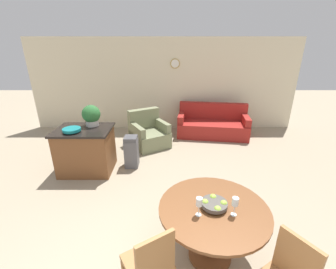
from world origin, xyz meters
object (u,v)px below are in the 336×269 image
Objects in this scene: wine_glass_right at (234,202)px; kitchen_island at (85,150)px; wine_glass_left at (199,202)px; couch at (212,125)px; trash_bin at (131,152)px; dining_chair_near_left at (150,263)px; fruit_bowl at (214,204)px; teal_bowl at (71,130)px; armchair at (148,134)px; potted_plant at (90,115)px; dining_table at (212,219)px.

wine_glass_right is 0.20× the size of kitchen_island.
wine_glass_left reaches higher than couch.
wine_glass_right is 2.88m from trash_bin.
wine_glass_left reaches higher than dining_chair_near_left.
teal_bowl is (-2.35, 1.92, 0.18)m from fruit_bowl.
armchair reaches higher than trash_bin.
teal_bowl is at bearing -161.18° from trash_bin.
teal_bowl is (-0.14, -0.18, 0.51)m from kitchen_island.
armchair is (-1.22, 3.50, -0.61)m from wine_glass_right.
couch reaches higher than trash_bin.
wine_glass_left is 3.08m from potted_plant.
kitchen_island reaches higher than fruit_bowl.
wine_glass_right reaches higher than couch.
wine_glass_right is 3.32m from potted_plant.
wine_glass_right is 0.19× the size of armchair.
potted_plant reaches higher than kitchen_island.
potted_plant reaches higher than trash_bin.
armchair is at bearing 109.18° from wine_glass_right.
armchair is at bearing 48.00° from teal_bowl.
potted_plant is (-2.27, 2.42, 0.24)m from wine_glass_right.
wine_glass_right reaches higher than kitchen_island.
potted_plant is 3.48m from couch.
potted_plant is (-1.89, 2.42, 0.24)m from wine_glass_left.
trash_bin is at bearing 119.86° from dining_table.
armchair is at bearing 106.85° from dining_table.
potted_plant is (-1.38, 2.82, 0.63)m from dining_chair_near_left.
fruit_bowl is 0.27× the size of kitchen_island.
wine_glass_left is 4.38m from couch.
trash_bin is (-1.50, 2.39, -0.57)m from wine_glass_right.
dining_chair_near_left is at bearing -141.40° from wine_glass_left.
dining_chair_near_left reaches higher than couch.
dining_table is 0.40m from wine_glass_left.
teal_bowl is 0.28× the size of armchair.
teal_bowl is at bearing -162.35° from armchair.
dining_table is 1.07× the size of armchair.
couch is 1.94m from armchair.
couch is at bearing 41.42° from trash_bin.
fruit_bowl is 0.25× the size of armchair.
wine_glass_right is 0.66× the size of teal_bowl.
wine_glass_left reaches higher than trash_bin.
wine_glass_left is at bearing -179.54° from wine_glass_right.
dining_chair_near_left is 0.80× the size of armchair.
dining_chair_near_left is (-0.69, -0.52, -0.06)m from dining_table.
dining_chair_near_left is 0.87× the size of kitchen_island.
fruit_bowl is at bearing 148.82° from wine_glass_right.
armchair reaches higher than fruit_bowl.
fruit_bowl is 0.43× the size of trash_bin.
wine_glass_right is (0.19, -0.12, 0.33)m from dining_table.
trash_bin is 0.33× the size of couch.
dining_chair_near_left is 2.20× the size of potted_plant.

